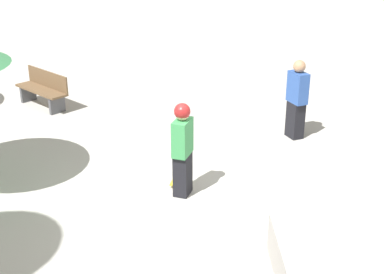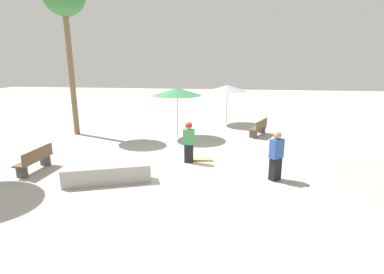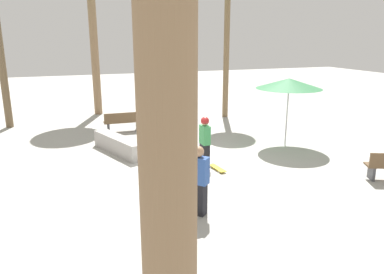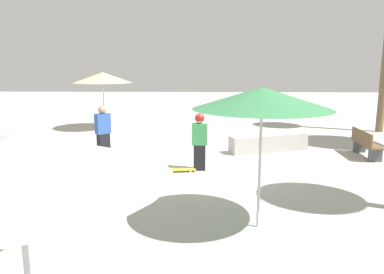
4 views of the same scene
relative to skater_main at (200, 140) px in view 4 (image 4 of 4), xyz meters
The scene contains 10 objects.
ground_plane 0.95m from the skater_main, 144.29° to the left, with size 60.00×60.00×0.00m, color #B2AFA8.
skater_main is the anchor object (origin of this frame).
skateboard 0.97m from the skater_main, 65.89° to the right, with size 0.29×0.82×0.07m.
concrete_ledge 3.33m from the skater_main, 135.50° to the left, with size 1.41×2.74×0.57m.
bench_near 5.53m from the skater_main, 33.26° to the right, with size 1.64×1.06×0.85m.
bench_far 5.51m from the skater_main, 107.70° to the left, with size 1.61×0.48×0.85m.
shade_umbrella_tan 8.04m from the skater_main, 146.24° to the right, with size 2.58×2.58×2.56m.
shade_umbrella_grey 7.58m from the skater_main, 10.04° to the right, with size 2.38×2.38×2.38m.
shade_umbrella_green 4.13m from the skater_main, 16.50° to the left, with size 2.39×2.39×2.51m.
bystander_watching 3.34m from the skater_main, 114.22° to the right, with size 0.48×0.50×1.64m.
Camera 4 is at (10.39, -0.12, 2.87)m, focal length 35.00 mm.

